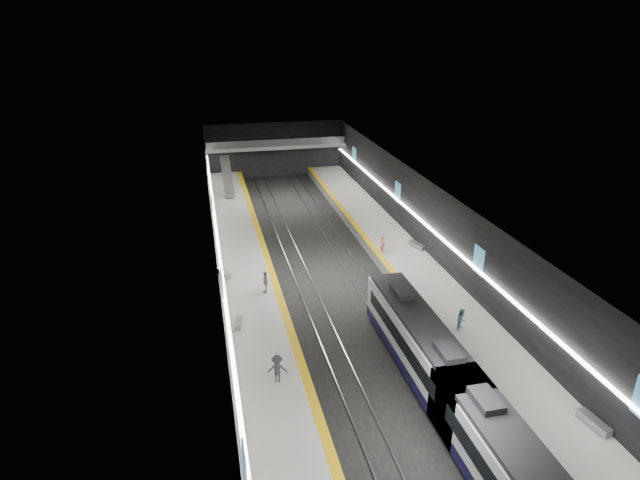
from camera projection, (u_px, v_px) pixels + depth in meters
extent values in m
plane|color=black|center=(331.00, 279.00, 48.70)|extent=(70.00, 70.00, 0.00)
cube|color=beige|center=(331.00, 196.00, 45.60)|extent=(20.00, 70.00, 0.04)
cube|color=black|center=(216.00, 249.00, 45.11)|extent=(0.04, 70.00, 8.00)
cube|color=black|center=(436.00, 230.00, 49.19)|extent=(0.04, 70.00, 8.00)
cube|color=black|center=(274.00, 150.00, 78.63)|extent=(20.00, 0.04, 8.00)
cube|color=slate|center=(248.00, 283.00, 46.97)|extent=(5.00, 70.00, 1.00)
cube|color=#AAAAA5|center=(248.00, 278.00, 46.78)|extent=(5.00, 70.00, 0.02)
cube|color=#EDB10C|center=(273.00, 275.00, 47.22)|extent=(0.60, 70.00, 0.02)
cube|color=slate|center=(408.00, 266.00, 50.04)|extent=(5.00, 70.00, 1.00)
cube|color=#AAAAA5|center=(409.00, 262.00, 49.84)|extent=(5.00, 70.00, 0.02)
cube|color=#EDB10C|center=(386.00, 264.00, 49.39)|extent=(0.60, 70.00, 0.02)
cube|color=gray|center=(296.00, 282.00, 48.02)|extent=(0.08, 70.00, 0.12)
cube|color=gray|center=(312.00, 281.00, 48.31)|extent=(0.08, 70.00, 0.12)
cube|color=gray|center=(350.00, 277.00, 49.04)|extent=(0.08, 70.00, 0.12)
cube|color=gray|center=(365.00, 275.00, 49.33)|extent=(0.08, 70.00, 0.12)
cube|color=black|center=(527.00, 460.00, 23.91)|extent=(2.44, 14.25, 0.30)
cube|color=#110F38|center=(420.00, 363.00, 35.70)|extent=(2.65, 15.00, 0.80)
cube|color=white|center=(421.00, 342.00, 35.07)|extent=(2.65, 15.00, 2.50)
cube|color=black|center=(423.00, 324.00, 34.52)|extent=(2.44, 14.25, 0.30)
cube|color=black|center=(421.00, 341.00, 35.05)|extent=(2.69, 13.20, 1.00)
cube|color=black|center=(477.00, 420.00, 28.32)|extent=(1.85, 0.05, 1.20)
cube|color=#3E88BB|center=(245.00, 471.00, 22.45)|extent=(0.10, 1.50, 2.20)
cube|color=#3E88BB|center=(222.00, 287.00, 37.74)|extent=(0.10, 1.50, 2.20)
cube|color=#3E88BB|center=(212.00, 205.00, 53.93)|extent=(0.10, 1.50, 2.20)
cube|color=#3E88BB|center=(207.00, 164.00, 69.21)|extent=(0.10, 1.50, 2.20)
cube|color=#3E88BB|center=(479.00, 260.00, 41.79)|extent=(0.10, 1.50, 2.20)
cube|color=#3E88BB|center=(398.00, 192.00, 57.98)|extent=(0.10, 1.50, 2.20)
cube|color=#3E88BB|center=(354.00, 156.00, 73.26)|extent=(0.10, 1.50, 2.20)
cube|color=white|center=(219.00, 251.00, 45.23)|extent=(0.25, 68.60, 0.12)
cube|color=white|center=(434.00, 232.00, 49.23)|extent=(0.25, 68.60, 0.12)
cube|color=gray|center=(276.00, 146.00, 76.44)|extent=(20.00, 3.00, 0.50)
cube|color=#47474C|center=(277.00, 143.00, 74.85)|extent=(19.60, 0.08, 1.00)
cube|color=#99999E|center=(227.00, 177.00, 69.43)|extent=(1.20, 7.50, 3.92)
cube|color=#99999E|center=(239.00, 323.00, 39.46)|extent=(0.71, 1.64, 0.39)
cube|color=#99999E|center=(224.00, 273.00, 47.06)|extent=(1.18, 2.01, 0.47)
cube|color=#99999E|center=(594.00, 423.00, 29.72)|extent=(0.87, 2.12, 0.50)
cube|color=#99999E|center=(417.00, 245.00, 52.75)|extent=(1.16, 2.07, 0.49)
imported|color=#CF4D62|center=(383.00, 245.00, 51.25)|extent=(0.50, 0.69, 1.77)
imported|color=teal|center=(462.00, 319.00, 38.84)|extent=(1.00, 1.00, 1.63)
imported|color=beige|center=(265.00, 282.00, 43.95)|extent=(0.47, 1.12, 1.92)
imported|color=#393940|center=(277.00, 369.00, 33.12)|extent=(1.34, 0.92, 1.90)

